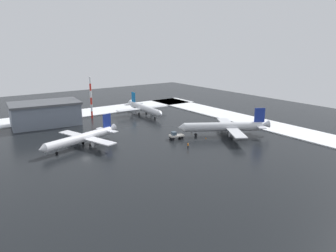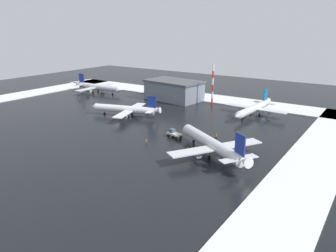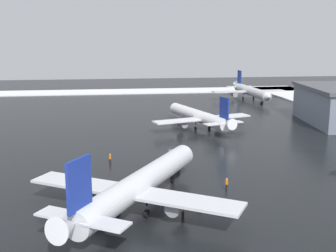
# 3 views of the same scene
# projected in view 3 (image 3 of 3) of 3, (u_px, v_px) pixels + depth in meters

# --- Properties ---
(ground_plane) EXTENTS (240.00, 240.00, 0.00)m
(ground_plane) POSITION_uv_depth(u_px,v_px,m) (179.00, 128.00, 94.29)
(ground_plane) COLOR black
(snow_bank_right) EXTENTS (14.00, 116.00, 0.34)m
(snow_bank_right) POSITION_uv_depth(u_px,v_px,m) (151.00, 91.00, 159.23)
(snow_bank_right) COLOR white
(snow_bank_right) RESTS_ON ground_plane
(airplane_parked_portside) EXTENTS (27.90, 23.91, 9.28)m
(airplane_parked_portside) POSITION_uv_depth(u_px,v_px,m) (139.00, 184.00, 49.21)
(airplane_parked_portside) COLOR silver
(airplane_parked_portside) RESTS_ON ground_plane
(airplane_parked_starboard) EXTENTS (29.67, 24.59, 8.81)m
(airplane_parked_starboard) POSITION_uv_depth(u_px,v_px,m) (251.00, 91.00, 136.99)
(airplane_parked_starboard) COLOR silver
(airplane_parked_starboard) RESTS_ON ground_plane
(airplane_foreground_jet) EXTENTS (27.28, 22.96, 8.28)m
(airplane_foreground_jet) POSITION_uv_depth(u_px,v_px,m) (199.00, 116.00, 93.82)
(airplane_foreground_jet) COLOR white
(airplane_foreground_jet) RESTS_ON ground_plane
(pushback_tug) EXTENTS (4.95, 3.10, 2.50)m
(pushback_tug) POSITION_uv_depth(u_px,v_px,m) (173.00, 159.00, 65.92)
(pushback_tug) COLOR silver
(pushback_tug) RESTS_ON ground_plane
(ground_crew_near_tug) EXTENTS (0.36, 0.36, 1.71)m
(ground_crew_near_tug) POSITION_uv_depth(u_px,v_px,m) (183.00, 210.00, 47.11)
(ground_crew_near_tug) COLOR black
(ground_crew_near_tug) RESTS_ON ground_plane
(ground_crew_by_nose_gear) EXTENTS (0.36, 0.36, 1.71)m
(ground_crew_by_nose_gear) POSITION_uv_depth(u_px,v_px,m) (110.00, 158.00, 67.44)
(ground_crew_by_nose_gear) COLOR black
(ground_crew_by_nose_gear) RESTS_ON ground_plane
(ground_crew_mid_apron) EXTENTS (0.36, 0.36, 1.71)m
(ground_crew_mid_apron) POSITION_uv_depth(u_px,v_px,m) (227.00, 183.00, 55.71)
(ground_crew_mid_apron) COLOR black
(ground_crew_mid_apron) RESTS_ON ground_plane
(traffic_cone_near_nose) EXTENTS (0.36, 0.36, 0.55)m
(traffic_cone_near_nose) POSITION_uv_depth(u_px,v_px,m) (142.00, 184.00, 57.42)
(traffic_cone_near_nose) COLOR orange
(traffic_cone_near_nose) RESTS_ON ground_plane
(traffic_cone_mid_line) EXTENTS (0.36, 0.36, 0.55)m
(traffic_cone_mid_line) POSITION_uv_depth(u_px,v_px,m) (200.00, 209.00, 49.04)
(traffic_cone_mid_line) COLOR orange
(traffic_cone_mid_line) RESTS_ON ground_plane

